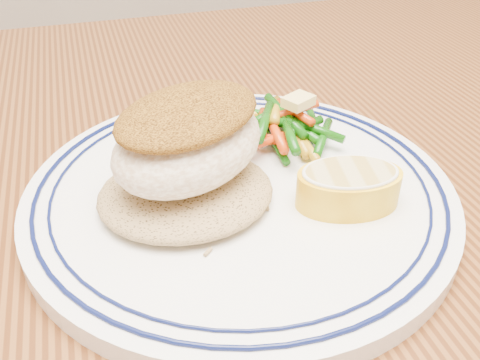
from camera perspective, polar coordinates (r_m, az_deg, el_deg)
The scene contains 7 objects.
dining_table at distance 0.45m, azimuth -1.43°, elevation -12.47°, with size 1.50×0.90×0.75m.
plate at distance 0.38m, azimuth 0.00°, elevation -1.31°, with size 0.30×0.30×0.02m.
rice_pilaf at distance 0.36m, azimuth -5.81°, elevation -0.95°, with size 0.12×0.10×0.02m, color #9C7D4E.
fish_fillet at distance 0.35m, azimuth -5.51°, elevation 4.57°, with size 0.14×0.13×0.06m.
vegetable_pile at distance 0.43m, azimuth 4.61°, elevation 5.81°, with size 0.10×0.10×0.03m.
butter_pat at distance 0.42m, azimuth 6.25°, elevation 8.36°, with size 0.02×0.02×0.01m, color #FFE17C.
lemon_wedge at distance 0.36m, azimuth 11.51°, elevation -0.61°, with size 0.08×0.07×0.03m.
Camera 1 is at (-0.08, -0.30, 0.98)m, focal length 40.00 mm.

